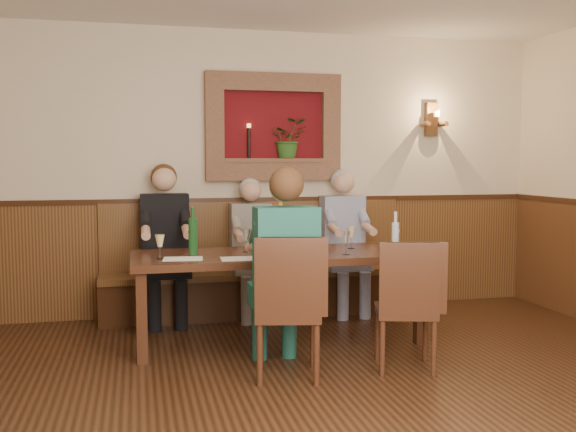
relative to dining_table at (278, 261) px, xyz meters
name	(u,v)px	position (x,y,z in m)	size (l,w,h in m)	color
ground_plane	(348,429)	(0.00, -1.85, -0.68)	(6.00, 6.00, 0.00)	black
room_shell	(351,91)	(0.00, -1.85, 1.21)	(6.04, 6.04, 2.82)	beige
wainscoting	(349,327)	(0.00, -1.85, -0.09)	(6.02, 6.02, 1.15)	#4E2A16
wall_niche	(278,132)	(0.24, 1.09, 1.13)	(1.36, 0.30, 1.06)	#5D0D12
wall_sconce	(432,120)	(1.90, 1.08, 1.27)	(0.25, 0.20, 0.35)	#4E2A16
dining_table	(278,261)	(0.00, 0.00, 0.00)	(2.40, 0.90, 0.75)	black
bench	(257,282)	(0.00, 0.94, -0.35)	(3.00, 0.45, 1.11)	#381E0F
chair_near_left	(288,336)	(-0.14, -0.93, -0.38)	(0.53, 0.53, 1.01)	black
chair_near_right	(405,332)	(0.74, -0.95, -0.40)	(0.52, 0.52, 0.95)	black
person_bench_left	(166,257)	(-0.89, 0.84, -0.06)	(0.45, 0.55, 1.49)	black
person_bench_mid	(252,261)	(-0.07, 0.84, -0.12)	(0.39, 0.48, 1.35)	#595451
person_bench_right	(345,254)	(0.87, 0.84, -0.08)	(0.42, 0.52, 1.43)	navy
person_chair_front	(283,287)	(-0.13, -0.78, -0.06)	(0.44, 0.54, 1.47)	navy
spittoon_bucket	(269,237)	(-0.09, -0.05, 0.22)	(0.25, 0.25, 0.28)	#B50B1D
wine_bottle_green_a	(281,231)	(0.03, 0.01, 0.25)	(0.09, 0.09, 0.43)	#19471E
wine_bottle_green_b	(193,236)	(-0.70, 0.00, 0.24)	(0.07, 0.07, 0.39)	#19471E
water_bottle	(395,236)	(0.96, -0.22, 0.21)	(0.07, 0.07, 0.34)	silver
tasting_sheet_a	(183,259)	(-0.80, -0.17, 0.08)	(0.30, 0.22, 0.00)	white
tasting_sheet_b	(275,253)	(-0.04, -0.06, 0.08)	(0.28, 0.20, 0.00)	white
tasting_sheet_c	(399,251)	(1.03, -0.14, 0.08)	(0.25, 0.18, 0.00)	white
tasting_sheet_d	(241,259)	(-0.35, -0.27, 0.08)	(0.32, 0.23, 0.00)	white
wine_glass_0	(262,246)	(-0.18, -0.25, 0.17)	(0.08, 0.08, 0.19)	#D9C582
wine_glass_1	(160,247)	(-0.97, -0.14, 0.17)	(0.08, 0.08, 0.19)	#D9C582
wine_glass_2	(301,239)	(0.22, 0.08, 0.17)	(0.08, 0.08, 0.19)	#D9C582
wine_glass_3	(351,237)	(0.68, 0.10, 0.17)	(0.08, 0.08, 0.19)	#D9C582
wine_glass_4	(396,239)	(1.01, -0.11, 0.17)	(0.08, 0.08, 0.19)	white
wine_glass_5	(281,244)	(-0.01, -0.18, 0.17)	(0.08, 0.08, 0.19)	#D9C582
wine_glass_6	(346,243)	(0.52, -0.23, 0.17)	(0.08, 0.08, 0.19)	white
wine_glass_7	(246,240)	(-0.25, 0.12, 0.17)	(0.08, 0.08, 0.19)	white
wine_glass_8	(193,243)	(-0.70, 0.06, 0.17)	(0.08, 0.08, 0.19)	white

